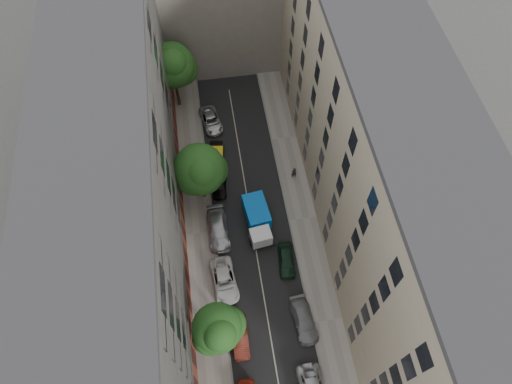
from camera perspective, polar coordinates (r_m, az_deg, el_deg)
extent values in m
plane|color=#4C4C49|center=(48.53, -0.51, -4.30)|extent=(120.00, 120.00, 0.00)
cube|color=black|center=(48.52, -0.51, -4.30)|extent=(8.00, 44.00, 0.02)
cube|color=gray|center=(48.44, -6.98, -5.12)|extent=(3.00, 44.00, 0.15)
cube|color=gray|center=(49.10, 5.86, -3.36)|extent=(3.00, 44.00, 0.15)
cube|color=#494744|center=(40.56, -16.17, 0.09)|extent=(8.00, 44.00, 20.00)
cube|color=tan|center=(42.12, 14.39, 4.03)|extent=(8.00, 44.00, 20.00)
cube|color=black|center=(48.01, 0.22, -4.03)|extent=(2.79, 5.75, 0.31)
cube|color=silver|center=(46.34, 0.60, -5.64)|extent=(2.23, 1.87, 1.74)
cube|color=#0C75F0|center=(47.48, 0.05, -2.46)|extent=(2.68, 3.93, 1.85)
cylinder|color=black|center=(47.23, -0.58, -6.35)|extent=(0.29, 0.86, 0.86)
cylinder|color=black|center=(47.38, 1.76, -6.02)|extent=(0.29, 0.86, 0.86)
cylinder|color=black|center=(48.83, -1.21, -2.56)|extent=(0.29, 0.86, 0.86)
cylinder|color=black|center=(48.97, 1.05, -2.26)|extent=(0.29, 0.86, 0.86)
imported|color=#4D170F|center=(43.88, -1.98, -17.66)|extent=(1.53, 4.13, 1.35)
imported|color=silver|center=(45.50, -3.97, -10.99)|extent=(2.70, 5.14, 1.38)
imported|color=#B9B8BD|center=(47.68, -4.77, -4.69)|extent=(2.19, 5.22, 1.51)
imported|color=black|center=(50.53, -4.57, 1.02)|extent=(1.98, 3.98, 1.30)
imported|color=black|center=(52.49, -5.01, 4.35)|extent=(2.10, 4.53, 1.44)
imported|color=#B6B7BC|center=(56.01, -5.64, 8.92)|extent=(2.86, 4.86, 1.27)
imported|color=gray|center=(44.47, 6.01, -15.67)|extent=(2.27, 4.76, 1.34)
imported|color=black|center=(46.31, 3.81, -8.47)|extent=(1.89, 4.04, 1.34)
cylinder|color=#382619|center=(43.08, -4.47, -17.97)|extent=(0.36, 0.36, 2.67)
cylinder|color=#382619|center=(40.86, -4.70, -17.24)|extent=(0.24, 0.24, 1.91)
sphere|color=#1A4D19|center=(39.05, -4.90, -16.58)|extent=(4.21, 4.21, 4.21)
sphere|color=#1A4D19|center=(40.01, -3.53, -16.19)|extent=(3.16, 3.16, 3.16)
sphere|color=#1A4D19|center=(39.47, -5.81, -17.60)|extent=(2.95, 2.95, 2.95)
sphere|color=#1A4D19|center=(37.88, -4.56, -17.33)|extent=(2.74, 2.74, 2.74)
cylinder|color=#382619|center=(49.45, -6.60, 0.31)|extent=(0.36, 0.36, 2.48)
cylinder|color=#382619|center=(47.66, -6.85, 1.64)|extent=(0.24, 0.24, 1.77)
sphere|color=#1A4D19|center=(46.21, -7.07, 2.81)|extent=(5.38, 5.38, 5.38)
sphere|color=#1A4D19|center=(47.12, -5.92, 2.78)|extent=(4.04, 4.04, 4.04)
sphere|color=#1A4D19|center=(46.38, -7.81, 1.84)|extent=(3.77, 3.77, 3.77)
sphere|color=#1A4D19|center=(45.00, -6.85, 2.66)|extent=(3.50, 3.50, 3.50)
cylinder|color=#382619|center=(57.72, -9.73, 11.81)|extent=(0.36, 0.36, 3.14)
cylinder|color=#382619|center=(55.81, -10.14, 13.68)|extent=(0.24, 0.24, 2.24)
sphere|color=#1A4D19|center=(54.30, -10.50, 15.30)|extent=(5.27, 5.27, 5.27)
sphere|color=#1A4D19|center=(55.27, -9.39, 14.92)|extent=(3.95, 3.95, 3.95)
sphere|color=#1A4D19|center=(54.41, -11.11, 14.36)|extent=(3.69, 3.69, 3.69)
sphere|color=#1A4D19|center=(52.91, -10.43, 15.66)|extent=(3.43, 3.43, 3.43)
cylinder|color=#1A5B25|center=(42.21, -4.38, -14.69)|extent=(0.14, 0.14, 5.58)
sphere|color=silver|center=(39.46, -4.67, -13.51)|extent=(0.36, 0.36, 0.36)
imported|color=black|center=(50.93, 4.76, 2.42)|extent=(0.65, 0.45, 1.70)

